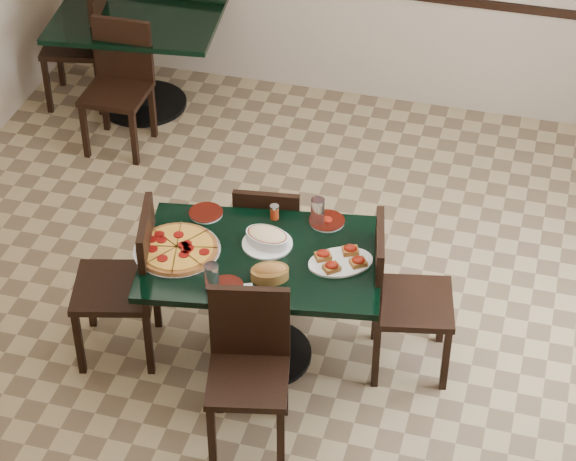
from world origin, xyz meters
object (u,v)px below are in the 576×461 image
(back_table, at_px, (138,45))
(chair_near, at_px, (249,359))
(chair_right, at_px, (397,292))
(lasagna_casserole, at_px, (267,238))
(back_chair_left, at_px, (86,36))
(back_chair_near, at_px, (120,78))
(chair_left, at_px, (129,277))
(chair_far, at_px, (269,234))
(pepperoni_pizza, at_px, (177,249))
(main_table, at_px, (263,281))
(bread_basket, at_px, (270,272))
(bruschetta_platter, at_px, (341,260))

(back_table, bearing_deg, chair_near, -66.03)
(chair_right, relative_size, lasagna_casserole, 3.39)
(back_table, bearing_deg, back_chair_left, 176.70)
(chair_right, distance_m, back_chair_near, 2.93)
(chair_near, distance_m, chair_left, 0.91)
(chair_far, xyz_separation_m, chair_right, (0.85, -0.40, 0.08))
(back_chair_left, height_order, pepperoni_pizza, back_chair_left)
(main_table, relative_size, lasagna_casserole, 5.03)
(back_chair_left, bearing_deg, chair_far, 35.92)
(main_table, height_order, lasagna_casserole, lasagna_casserole)
(bread_basket, distance_m, bruschetta_platter, 0.40)
(chair_near, height_order, back_chair_left, back_chair_left)
(lasagna_casserole, bearing_deg, back_chair_near, 144.44)
(back_chair_left, distance_m, pepperoni_pizza, 2.95)
(chair_far, height_order, bread_basket, bread_basket)
(chair_near, distance_m, bruschetta_platter, 0.73)
(lasagna_casserole, bearing_deg, bread_basket, -58.54)
(bruschetta_platter, bearing_deg, chair_near, -150.52)
(chair_far, height_order, chair_right, chair_right)
(back_table, distance_m, chair_left, 2.70)
(chair_far, relative_size, back_chair_left, 0.84)
(bruschetta_platter, bearing_deg, main_table, 156.30)
(bruschetta_platter, bearing_deg, pepperoni_pizza, 158.57)
(chair_left, bearing_deg, back_chair_near, -171.02)
(main_table, xyz_separation_m, chair_near, (0.08, -0.53, -0.07))
(chair_far, distance_m, bread_basket, 0.81)
(chair_far, height_order, chair_left, chair_left)
(lasagna_casserole, bearing_deg, chair_left, -149.80)
(chair_far, xyz_separation_m, bruschetta_platter, (0.54, -0.50, 0.32))
(chair_far, relative_size, pepperoni_pizza, 1.74)
(main_table, height_order, pepperoni_pizza, pepperoni_pizza)
(back_chair_near, relative_size, lasagna_casserole, 3.33)
(back_chair_left, bearing_deg, back_chair_near, 33.22)
(chair_left, bearing_deg, pepperoni_pizza, 85.41)
(back_table, distance_m, back_chair_left, 0.41)
(bread_basket, bearing_deg, back_table, 100.17)
(chair_right, xyz_separation_m, bread_basket, (-0.63, -0.32, 0.26))
(chair_near, distance_m, back_chair_near, 2.97)
(chair_far, relative_size, bread_basket, 3.41)
(back_chair_near, xyz_separation_m, back_chair_left, (-0.45, 0.47, 0.03))
(back_chair_near, height_order, back_chair_left, back_chair_left)
(bruschetta_platter, bearing_deg, lasagna_casserole, 143.12)
(chair_far, bearing_deg, chair_near, 92.84)
(chair_near, bearing_deg, back_chair_near, 112.40)
(chair_near, bearing_deg, chair_right, 34.18)
(main_table, xyz_separation_m, pepperoni_pizza, (-0.45, -0.09, 0.20))
(chair_right, xyz_separation_m, lasagna_casserole, (-0.73, -0.05, 0.26))
(bread_basket, bearing_deg, pepperoni_pizza, 147.20)
(lasagna_casserole, relative_size, bread_basket, 1.15)
(main_table, bearing_deg, chair_far, 92.97)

